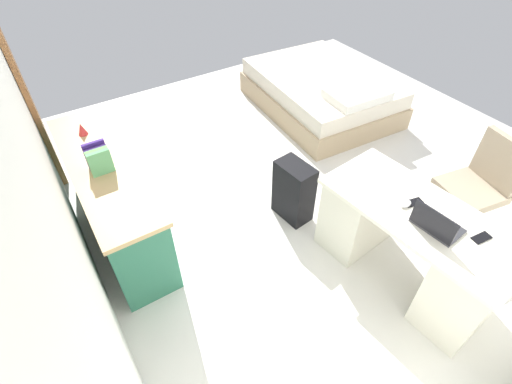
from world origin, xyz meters
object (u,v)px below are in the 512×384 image
at_px(bed, 321,92).
at_px(figurine_small, 82,129).
at_px(desk, 409,244).
at_px(credenza, 112,199).
at_px(suitcase_black, 294,191).
at_px(cell_phone_by_mouse, 414,202).
at_px(computer_mouse, 406,204).
at_px(cell_phone_near_laptop, 482,238).
at_px(laptop, 436,224).
at_px(office_chair, 474,192).

bearing_deg(bed, figurine_small, 93.88).
xyz_separation_m(desk, figurine_small, (2.22, 1.79, 0.45)).
bearing_deg(credenza, suitcase_black, -115.46).
bearing_deg(cell_phone_by_mouse, desk, 179.08).
xyz_separation_m(credenza, computer_mouse, (-1.61, -1.74, 0.36)).
xyz_separation_m(computer_mouse, cell_phone_by_mouse, (-0.02, -0.07, -0.01)).
relative_size(suitcase_black, cell_phone_by_mouse, 4.42).
height_order(desk, cell_phone_near_laptop, cell_phone_near_laptop).
bearing_deg(suitcase_black, cell_phone_by_mouse, -165.22).
bearing_deg(cell_phone_by_mouse, bed, -13.30).
bearing_deg(credenza, cell_phone_by_mouse, -131.88).
xyz_separation_m(laptop, cell_phone_by_mouse, (0.25, -0.09, -0.04)).
bearing_deg(office_chair, cell_phone_by_mouse, 88.67).
xyz_separation_m(desk, suitcase_black, (1.03, 0.34, -0.09)).
bearing_deg(figurine_small, cell_phone_near_laptop, -143.37).
xyz_separation_m(bed, cell_phone_near_laptop, (-2.79, 1.01, 0.50)).
bearing_deg(laptop, cell_phone_by_mouse, -19.50).
height_order(cell_phone_near_laptop, cell_phone_by_mouse, same).
bearing_deg(desk, credenza, 46.05).
relative_size(credenza, suitcase_black, 3.00).
distance_m(suitcase_black, computer_mouse, 1.07).
bearing_deg(bed, cell_phone_near_laptop, 160.20).
relative_size(credenza, laptop, 5.45).
height_order(computer_mouse, cell_phone_near_laptop, computer_mouse).
bearing_deg(laptop, credenza, 42.64).
distance_m(computer_mouse, figurine_small, 2.74).
bearing_deg(desk, laptop, 156.66).
height_order(office_chair, credenza, office_chair).
bearing_deg(suitcase_black, cell_phone_near_laptop, -167.66).
height_order(credenza, bed, credenza).
xyz_separation_m(bed, cell_phone_by_mouse, (-2.32, 1.12, 0.50)).
relative_size(desk, credenza, 0.83).
bearing_deg(suitcase_black, desk, -168.25).
bearing_deg(cell_phone_near_laptop, desk, 27.32).
xyz_separation_m(office_chair, suitcase_black, (0.96, 1.24, -0.12)).
distance_m(office_chair, bed, 2.36).
bearing_deg(bed, credenza, 103.33).
distance_m(laptop, figurine_small, 2.93).
bearing_deg(computer_mouse, figurine_small, 33.97).
relative_size(bed, laptop, 6.04).
xyz_separation_m(office_chair, laptop, (-0.23, 0.97, 0.37)).
bearing_deg(credenza, office_chair, -121.43).
bearing_deg(laptop, computer_mouse, -3.40).
bearing_deg(office_chair, desk, 94.96).
bearing_deg(cell_phone_by_mouse, computer_mouse, 90.69).
height_order(office_chair, cell_phone_near_laptop, office_chair).
bearing_deg(desk, cell_phone_near_laptop, -159.71).
height_order(desk, computer_mouse, computer_mouse).
bearing_deg(laptop, office_chair, -76.79).
bearing_deg(computer_mouse, suitcase_black, 11.83).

